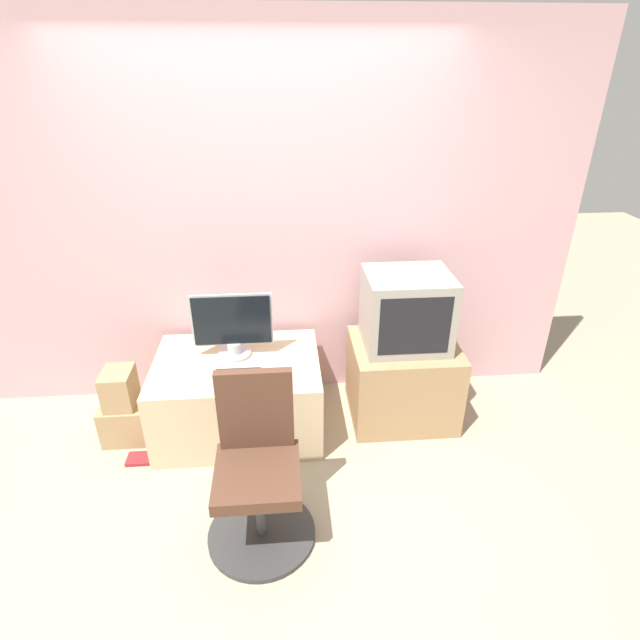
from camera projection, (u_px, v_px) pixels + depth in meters
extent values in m
plane|color=tan|center=(273.00, 518.00, 2.82)|extent=(12.00, 12.00, 0.00)
cube|color=#CC9EA3|center=(265.00, 226.00, 3.39)|extent=(4.40, 0.05, 2.60)
cube|color=#CCB289|center=(239.00, 394.00, 3.42)|extent=(1.10, 0.80, 0.53)
cube|color=#A37F56|center=(402.00, 380.00, 3.53)|extent=(0.72, 0.61, 0.58)
cylinder|color=#B2B2B7|center=(235.00, 354.00, 3.36)|extent=(0.22, 0.22, 0.02)
cylinder|color=#B2B2B7|center=(234.00, 348.00, 3.34)|extent=(0.09, 0.09, 0.07)
cube|color=#B2B2B7|center=(232.00, 320.00, 3.25)|extent=(0.53, 0.01, 0.37)
cube|color=black|center=(232.00, 320.00, 3.25)|extent=(0.50, 0.02, 0.34)
cube|color=#2D2D2D|center=(238.00, 373.00, 3.15)|extent=(0.29, 0.10, 0.01)
ellipsoid|color=silver|center=(269.00, 369.00, 3.18)|extent=(0.06, 0.04, 0.03)
cube|color=gray|center=(406.00, 310.00, 3.30)|extent=(0.55, 0.47, 0.51)
cube|color=black|center=(415.00, 326.00, 3.10)|extent=(0.45, 0.01, 0.39)
cylinder|color=#333333|center=(262.00, 533.00, 2.71)|extent=(0.58, 0.58, 0.03)
cylinder|color=#4C4C51|center=(260.00, 507.00, 2.62)|extent=(0.05, 0.05, 0.37)
cube|color=#513323|center=(257.00, 475.00, 2.52)|extent=(0.43, 0.43, 0.07)
cube|color=#513323|center=(255.00, 409.00, 2.56)|extent=(0.39, 0.05, 0.47)
cube|color=#A3845B|center=(126.00, 420.00, 3.38)|extent=(0.30, 0.27, 0.27)
cube|color=#A3845B|center=(119.00, 388.00, 3.26)|extent=(0.19, 0.24, 0.25)
cube|color=maroon|center=(141.00, 459.00, 3.23)|extent=(0.18, 0.12, 0.02)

